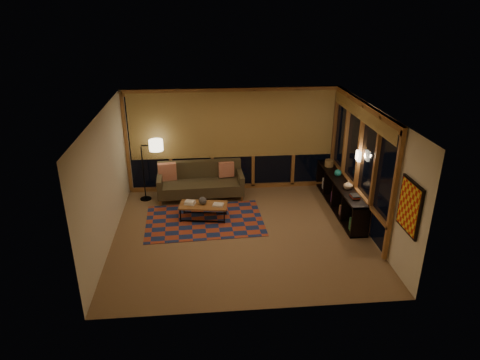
{
  "coord_description": "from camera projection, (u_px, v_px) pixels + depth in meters",
  "views": [
    {
      "loc": [
        -0.77,
        -8.1,
        4.74
      ],
      "look_at": [
        -0.01,
        0.18,
        1.19
      ],
      "focal_mm": 32.0,
      "sensor_mm": 36.0,
      "label": 1
    }
  ],
  "objects": [
    {
      "name": "area_rug",
      "position": [
        205.0,
        220.0,
        9.87
      ],
      "size": [
        2.74,
        1.89,
        0.01
      ],
      "primitive_type": "cube",
      "rotation": [
        0.0,
        0.0,
        0.04
      ],
      "color": "#A74226",
      "rests_on": "floor"
    },
    {
      "name": "shelf_book_stack",
      "position": [
        355.0,
        197.0,
        9.3
      ],
      "size": [
        0.16,
        0.23,
        0.07
      ],
      "primitive_type": null,
      "rotation": [
        0.0,
        0.0,
        -0.0
      ],
      "color": "silver",
      "rests_on": "bookshelf"
    },
    {
      "name": "walls",
      "position": [
        241.0,
        176.0,
        8.81
      ],
      "size": [
        5.51,
        5.01,
        2.7
      ],
      "color": "beige",
      "rests_on": "floor"
    },
    {
      "name": "floor",
      "position": [
        241.0,
        233.0,
        9.34
      ],
      "size": [
        5.5,
        5.0,
        0.01
      ],
      "primitive_type": "cube",
      "color": "tan",
      "rests_on": "ground"
    },
    {
      "name": "bookshelf",
      "position": [
        340.0,
        195.0,
        10.33
      ],
      "size": [
        0.4,
        2.88,
        0.72
      ],
      "primitive_type": null,
      "color": "black",
      "rests_on": "floor"
    },
    {
      "name": "vase",
      "position": [
        348.0,
        185.0,
        9.72
      ],
      "size": [
        0.23,
        0.23,
        0.21
      ],
      "primitive_type": "imported",
      "rotation": [
        0.0,
        0.0,
        -0.12
      ],
      "color": "tan",
      "rests_on": "bookshelf"
    },
    {
      "name": "basket",
      "position": [
        329.0,
        163.0,
        11.05
      ],
      "size": [
        0.27,
        0.27,
        0.17
      ],
      "primitive_type": "cylinder",
      "rotation": [
        0.0,
        0.0,
        -0.22
      ],
      "color": "olive",
      "rests_on": "bookshelf"
    },
    {
      "name": "floor_lamp",
      "position": [
        143.0,
        170.0,
        10.62
      ],
      "size": [
        0.54,
        0.36,
        1.58
      ],
      "primitive_type": null,
      "rotation": [
        0.0,
        0.0,
        0.03
      ],
      "color": "black",
      "rests_on": "floor"
    },
    {
      "name": "window_wall_back",
      "position": [
        233.0,
        140.0,
        11.04
      ],
      "size": [
        5.3,
        0.16,
        2.6
      ],
      "primitive_type": null,
      "color": "#964F28",
      "rests_on": "walls"
    },
    {
      "name": "window_wall_right",
      "position": [
        358.0,
        162.0,
        9.59
      ],
      "size": [
        0.16,
        3.7,
        2.6
      ],
      "primitive_type": null,
      "color": "#964F28",
      "rests_on": "walls"
    },
    {
      "name": "pillow_right",
      "position": [
        226.0,
        170.0,
        11.04
      ],
      "size": [
        0.41,
        0.19,
        0.39
      ],
      "primitive_type": null,
      "rotation": [
        0.0,
        0.0,
        0.16
      ],
      "color": "red",
      "rests_on": "sofa"
    },
    {
      "name": "teal_bowl",
      "position": [
        338.0,
        173.0,
        10.42
      ],
      "size": [
        0.19,
        0.19,
        0.17
      ],
      "primitive_type": "sphere",
      "rotation": [
        0.0,
        0.0,
        -0.07
      ],
      "color": "#187571",
      "rests_on": "bookshelf"
    },
    {
      "name": "sofa",
      "position": [
        201.0,
        182.0,
        10.86
      ],
      "size": [
        2.17,
        0.95,
        0.88
      ],
      "primitive_type": null,
      "rotation": [
        0.0,
        0.0,
        0.04
      ],
      "color": "#4B432B",
      "rests_on": "floor"
    },
    {
      "name": "coffee_table",
      "position": [
        204.0,
        212.0,
        9.89
      ],
      "size": [
        1.15,
        0.66,
        0.36
      ],
      "primitive_type": null,
      "rotation": [
        0.0,
        0.0,
        -0.15
      ],
      "color": "#964F28",
      "rests_on": "floor"
    },
    {
      "name": "book_stack_a",
      "position": [
        190.0,
        203.0,
        9.83
      ],
      "size": [
        0.31,
        0.28,
        0.08
      ],
      "primitive_type": null,
      "rotation": [
        0.0,
        0.0,
        -0.29
      ],
      "color": "silver",
      "rests_on": "coffee_table"
    },
    {
      "name": "book_stack_b",
      "position": [
        218.0,
        205.0,
        9.77
      ],
      "size": [
        0.25,
        0.22,
        0.04
      ],
      "primitive_type": null,
      "rotation": [
        0.0,
        0.0,
        -0.27
      ],
      "color": "silver",
      "rests_on": "coffee_table"
    },
    {
      "name": "ceramic_pot",
      "position": [
        203.0,
        201.0,
        9.81
      ],
      "size": [
        0.2,
        0.2,
        0.18
      ],
      "primitive_type": "sphere",
      "rotation": [
        0.0,
        0.0,
        -0.07
      ],
      "color": "black",
      "rests_on": "coffee_table"
    },
    {
      "name": "pillow_left",
      "position": [
        167.0,
        172.0,
        10.87
      ],
      "size": [
        0.48,
        0.22,
        0.46
      ],
      "primitive_type": null,
      "rotation": [
        0.0,
        0.0,
        0.15
      ],
      "color": "red",
      "rests_on": "sofa"
    },
    {
      "name": "ceiling",
      "position": [
        242.0,
        112.0,
        8.28
      ],
      "size": [
        5.5,
        5.0,
        0.01
      ],
      "primitive_type": "cube",
      "color": "silver",
      "rests_on": "walls"
    },
    {
      "name": "wall_art",
      "position": [
        409.0,
        207.0,
        7.31
      ],
      "size": [
        0.06,
        0.74,
        0.94
      ],
      "primitive_type": null,
      "color": "red",
      "rests_on": "walls"
    },
    {
      "name": "wall_sconce",
      "position": [
        358.0,
        156.0,
        9.37
      ],
      "size": [
        0.12,
        0.18,
        0.22
      ],
      "primitive_type": null,
      "color": "#FFECC0",
      "rests_on": "walls"
    }
  ]
}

